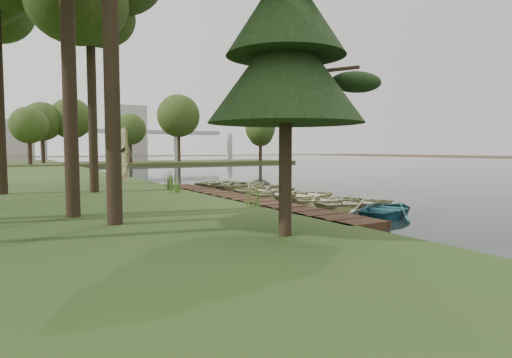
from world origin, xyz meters
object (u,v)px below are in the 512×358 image
boardwalk (238,200)px  rowboat_0 (389,207)px  rowboat_1 (359,202)px  stored_rowboat (126,178)px  rowboat_2 (331,199)px  pine_tree (286,38)px

boardwalk → rowboat_0: bearing=-66.3°
rowboat_1 → stored_rowboat: stored_rowboat is taller
rowboat_0 → stored_rowboat: size_ratio=0.89×
rowboat_1 → stored_rowboat: (-5.18, 14.86, 0.26)m
boardwalk → rowboat_2: rowboat_2 is taller
stored_rowboat → rowboat_2: bearing=-138.1°
rowboat_1 → rowboat_2: size_ratio=1.10×
stored_rowboat → pine_tree: size_ratio=0.44×
rowboat_1 → pine_tree: bearing=130.2°
rowboat_1 → pine_tree: pine_tree is taller
stored_rowboat → rowboat_1: bearing=-139.8°
rowboat_2 → stored_rowboat: bearing=40.8°
stored_rowboat → pine_tree: pine_tree is taller
boardwalk → rowboat_0: (2.72, -6.20, 0.22)m
boardwalk → pine_tree: size_ratio=2.04×
boardwalk → rowboat_2: 4.13m
boardwalk → pine_tree: bearing=-110.8°
boardwalk → stored_rowboat: stored_rowboat is taller
rowboat_0 → rowboat_1: 1.53m
rowboat_1 → stored_rowboat: 15.73m
boardwalk → rowboat_0: size_ratio=5.21×
stored_rowboat → pine_tree: (-0.66, -18.29, 4.44)m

